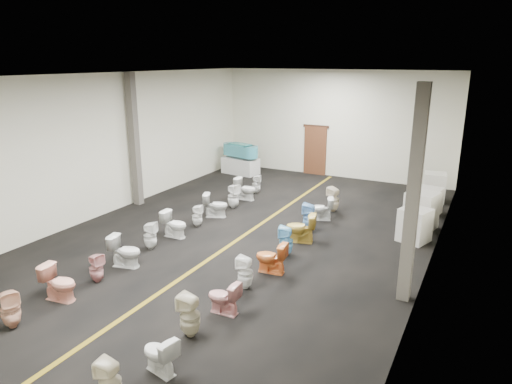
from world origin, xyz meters
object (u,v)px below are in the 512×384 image
appliance_crate_b (421,211)px  toilet_left_6 (175,224)px  toilet_right_1 (159,354)px  toilet_left_10 (246,189)px  toilet_left_1 (10,309)px  toilet_right_6 (286,241)px  toilet_right_2 (190,316)px  toilet_right_4 (245,272)px  toilet_left_2 (59,283)px  toilet_right_10 (334,199)px  bathtub (240,150)px  toilet_left_7 (197,216)px  toilet_left_5 (150,236)px  toilet_right_9 (321,209)px  display_table (240,166)px  appliance_crate_a (415,225)px  toilet_left_8 (216,205)px  toilet_left_3 (96,268)px  appliance_crate_d (434,187)px  toilet_left_9 (233,196)px  toilet_right_7 (301,228)px  toilet_right_8 (309,217)px  toilet_right_5 (271,257)px  toilet_left_4 (125,251)px  toilet_left_11 (256,184)px  toilet_right_3 (224,297)px  toilet_right_0 (110,382)px  appliance_crate_c (428,201)px

appliance_crate_b → toilet_left_6: (-6.11, -3.97, -0.18)m
toilet_right_1 → toilet_left_10: bearing=-147.5°
toilet_left_1 → toilet_right_6: bearing=-7.8°
toilet_right_2 → toilet_right_4: toilet_right_2 is taller
toilet_right_4 → toilet_left_2: bearing=-59.3°
toilet_right_1 → toilet_right_10: (-0.11, 9.15, 0.08)m
bathtub → toilet_right_1: 13.45m
toilet_left_7 → toilet_right_10: size_ratio=0.82×
toilet_left_5 → toilet_right_9: 5.41m
display_table → toilet_left_7: 6.77m
appliance_crate_a → toilet_left_10: appliance_crate_a is taller
appliance_crate_b → toilet_left_8: (-6.00, -1.96, -0.17)m
toilet_right_2 → toilet_left_1: bearing=-69.2°
toilet_left_1 → toilet_left_3: (0.02, 2.09, -0.05)m
appliance_crate_d → toilet_left_2: size_ratio=1.33×
toilet_left_2 → toilet_left_9: bearing=-8.8°
toilet_right_7 → toilet_right_8: size_ratio=0.98×
toilet_right_4 → toilet_left_5: bearing=-106.8°
toilet_left_1 → toilet_right_5: 5.50m
toilet_right_7 → toilet_right_8: (-0.10, 0.92, 0.01)m
toilet_right_2 → toilet_left_4: bearing=-120.5°
toilet_right_9 → toilet_left_2: bearing=-44.1°
appliance_crate_b → toilet_right_7: appliance_crate_b is taller
toilet_right_8 → toilet_left_9: bearing=-113.5°
toilet_left_6 → toilet_left_11: bearing=-2.0°
toilet_right_3 → toilet_left_3: bearing=-87.8°
toilet_left_8 → toilet_right_2: bearing=-173.5°
toilet_left_2 → toilet_right_6: size_ratio=0.97×
appliance_crate_d → toilet_left_3: size_ratio=1.50×
toilet_right_3 → bathtub: bearing=-153.5°
toilet_left_11 → toilet_right_9: toilet_right_9 is taller
toilet_left_8 → toilet_right_6: (3.23, -1.72, 0.01)m
toilet_left_7 → toilet_right_8: 3.38m
toilet_left_1 → toilet_right_8: bearing=-0.0°
bathtub → toilet_right_7: size_ratio=2.20×
toilet_left_9 → toilet_right_10: 3.37m
toilet_right_7 → toilet_right_0: bearing=-15.2°
toilet_left_4 → toilet_left_8: size_ratio=1.02×
toilet_left_7 → toilet_left_6: bearing=157.6°
toilet_left_10 → toilet_right_0: (3.17, -9.86, -0.03)m
toilet_right_9 → toilet_right_10: bearing=155.0°
bathtub → toilet_right_7: bathtub is taller
bathtub → toilet_left_5: bathtub is taller
appliance_crate_c → toilet_left_6: size_ratio=1.14×
toilet_left_10 → display_table: bearing=29.3°
toilet_left_9 → toilet_left_1: bearing=-166.4°
toilet_left_10 → toilet_left_9: bearing=-177.1°
toilet_left_11 → toilet_right_2: 9.37m
display_table → appliance_crate_c: bearing=-13.1°
appliance_crate_d → toilet_left_10: 6.73m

